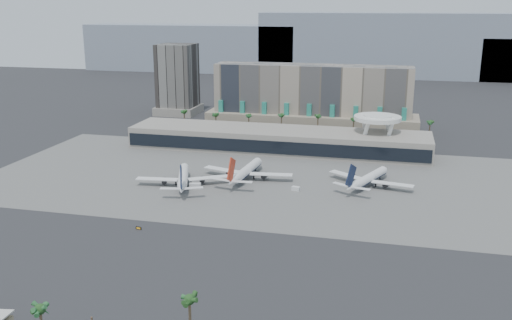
% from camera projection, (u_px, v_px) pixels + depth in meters
% --- Properties ---
extents(ground, '(900.00, 900.00, 0.00)m').
position_uv_depth(ground, '(222.00, 218.00, 224.04)').
color(ground, '#232326').
rests_on(ground, ground).
extents(apron_pad, '(260.00, 130.00, 0.06)m').
position_uv_depth(apron_pad, '(255.00, 178.00, 275.53)').
color(apron_pad, '#5B5B59').
rests_on(apron_pad, ground).
extents(mountain_ridge, '(680.00, 60.00, 70.00)m').
position_uv_depth(mountain_ridge, '(365.00, 49.00, 649.70)').
color(mountain_ridge, gray).
rests_on(mountain_ridge, ground).
extents(hotel, '(140.00, 30.00, 42.00)m').
position_uv_depth(hotel, '(312.00, 103.00, 380.54)').
color(hotel, tan).
rests_on(hotel, ground).
extents(office_tower, '(30.00, 30.00, 52.00)m').
position_uv_depth(office_tower, '(178.00, 83.00, 426.65)').
color(office_tower, black).
rests_on(office_tower, ground).
extents(terminal, '(170.00, 32.50, 14.50)m').
position_uv_depth(terminal, '(278.00, 139.00, 325.12)').
color(terminal, '#A3998F').
rests_on(terminal, ground).
extents(saucer_structure, '(26.00, 26.00, 21.89)m').
position_uv_depth(saucer_structure, '(377.00, 121.00, 315.22)').
color(saucer_structure, white).
rests_on(saucer_structure, ground).
extents(palm_row, '(157.80, 2.80, 13.10)m').
position_uv_depth(palm_row, '(300.00, 121.00, 355.38)').
color(palm_row, brown).
rests_on(palm_row, ground).
extents(airliner_left, '(42.11, 43.56, 15.60)m').
position_uv_depth(airliner_left, '(183.00, 178.00, 262.50)').
color(airliner_left, white).
rests_on(airliner_left, ground).
extents(airliner_centre, '(44.91, 46.39, 16.02)m').
position_uv_depth(airliner_centre, '(246.00, 171.00, 272.11)').
color(airliner_centre, white).
rests_on(airliner_centre, ground).
extents(airliner_right, '(39.61, 40.83, 14.94)m').
position_uv_depth(airliner_right, '(369.00, 178.00, 261.70)').
color(airliner_right, white).
rests_on(airliner_right, ground).
extents(service_vehicle_a, '(5.52, 3.60, 2.48)m').
position_uv_depth(service_vehicle_a, '(195.00, 186.00, 259.18)').
color(service_vehicle_a, silver).
rests_on(service_vehicle_a, ground).
extents(service_vehicle_b, '(4.02, 2.90, 1.86)m').
position_uv_depth(service_vehicle_b, '(296.00, 189.00, 256.41)').
color(service_vehicle_b, silver).
rests_on(service_vehicle_b, ground).
extents(taxiway_sign, '(2.41, 0.81, 1.09)m').
position_uv_depth(taxiway_sign, '(139.00, 228.00, 212.81)').
color(taxiway_sign, black).
rests_on(taxiway_sign, ground).
extents(near_palm_a, '(6.00, 6.00, 11.39)m').
position_uv_depth(near_palm_a, '(40.00, 314.00, 138.98)').
color(near_palm_a, brown).
rests_on(near_palm_a, ground).
extents(near_palm_b, '(6.00, 6.00, 13.23)m').
position_uv_depth(near_palm_b, '(190.00, 305.00, 139.88)').
color(near_palm_b, brown).
rests_on(near_palm_b, ground).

